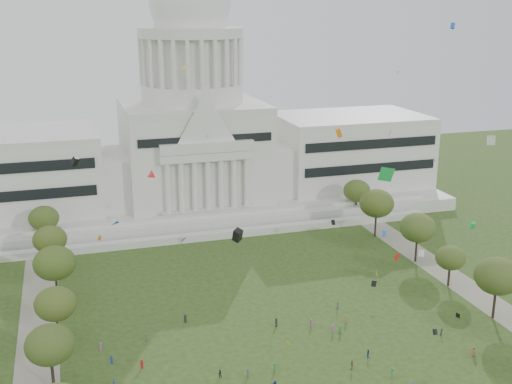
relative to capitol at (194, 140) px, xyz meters
name	(u,v)px	position (x,y,z in m)	size (l,w,h in m)	color
capitol	(194,140)	(0.00, 0.00, 0.00)	(160.00, 64.50, 91.30)	silver
path_left	(38,355)	(-48.00, -83.59, -22.28)	(8.00, 160.00, 0.04)	gray
path_right	(472,292)	(48.00, -83.59, -22.28)	(8.00, 160.00, 0.04)	gray
row_tree_l_2	(50,345)	(-45.04, -96.29, -13.79)	(8.42, 8.42, 11.97)	black
row_tree_r_2	(497,276)	(44.17, -96.15, -12.64)	(9.55, 9.55, 13.58)	black
row_tree_l_3	(55,304)	(-44.09, -79.67, -14.09)	(8.12, 8.12, 11.55)	black
row_tree_r_3	(451,258)	(44.40, -79.10, -15.21)	(7.01, 7.01, 9.98)	black
row_tree_l_4	(55,263)	(-44.08, -61.17, -12.90)	(9.29, 9.29, 13.21)	black
row_tree_r_4	(418,228)	(44.76, -63.55, -13.01)	(9.19, 9.19, 13.06)	black
row_tree_l_5	(50,239)	(-45.22, -42.58, -13.88)	(8.33, 8.33, 11.85)	black
row_tree_r_5	(377,203)	(43.49, -43.40, -12.37)	(9.82, 9.82, 13.96)	black
row_tree_l_6	(44,218)	(-46.87, -24.45, -14.02)	(8.19, 8.19, 11.64)	black
row_tree_r_6	(357,191)	(45.96, -25.46, -13.79)	(8.42, 8.42, 11.97)	black
person_0	(474,351)	(31.02, -108.16, -21.35)	(0.93, 0.60, 1.90)	olive
person_2	(442,332)	(29.64, -99.51, -21.51)	(0.77, 0.47, 1.58)	#4C4C51
person_4	(352,365)	(6.93, -105.69, -21.36)	(1.09, 0.60, 1.87)	olive
person_8	(220,373)	(-16.72, -101.23, -21.50)	(0.77, 0.47, 1.58)	#26262B
person_9	(393,373)	(12.75, -110.18, -21.37)	(1.20, 0.62, 1.86)	#33723F
person_10	(368,354)	(11.58, -102.90, -21.44)	(1.00, 0.54, 1.70)	navy
distant_crowd	(239,364)	(-12.61, -99.35, -21.45)	(58.38, 38.65, 1.93)	#B21E1E
kite_swarm	(322,214)	(-0.12, -106.34, 8.46)	(80.70, 93.53, 64.95)	white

